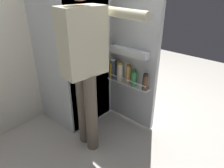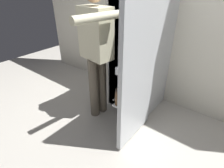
{
  "view_description": "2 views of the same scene",
  "coord_description": "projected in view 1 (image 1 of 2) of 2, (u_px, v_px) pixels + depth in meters",
  "views": [
    {
      "loc": [
        -1.37,
        -1.28,
        1.54
      ],
      "look_at": [
        -0.05,
        -0.1,
        0.65
      ],
      "focal_mm": 32.61,
      "sensor_mm": 36.0,
      "label": 1
    },
    {
      "loc": [
        1.1,
        -1.46,
        1.6
      ],
      "look_at": [
        0.03,
        -0.1,
        0.61
      ],
      "focal_mm": 28.62,
      "sensor_mm": 36.0,
      "label": 2
    }
  ],
  "objects": [
    {
      "name": "ground_plane",
      "position": [
        108.0,
        130.0,
        2.37
      ],
      "size": [
        6.52,
        6.52,
        0.0
      ],
      "primitive_type": "plane",
      "color": "#B7B2A8"
    },
    {
      "name": "kitchen_wall",
      "position": [
        48.0,
        2.0,
        2.31
      ],
      "size": [
        4.4,
        0.1,
        2.68
      ],
      "primitive_type": "cube",
      "color": "silver",
      "rests_on": "ground_plane"
    },
    {
      "name": "person",
      "position": [
        85.0,
        57.0,
        1.76
      ],
      "size": [
        0.52,
        0.73,
        1.62
      ],
      "color": "#665B4C",
      "rests_on": "ground_plane"
    },
    {
      "name": "refrigerator",
      "position": [
        77.0,
        51.0,
        2.31
      ],
      "size": [
        0.67,
        1.23,
        1.69
      ],
      "color": "silver",
      "rests_on": "ground_plane"
    }
  ]
}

